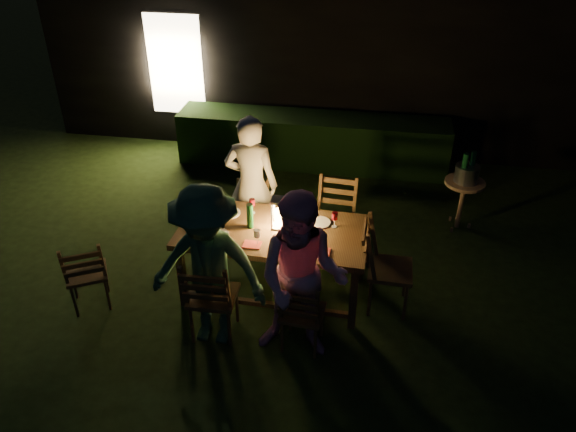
% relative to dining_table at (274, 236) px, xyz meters
% --- Properties ---
extents(garden_envelope, '(40.00, 40.00, 3.20)m').
position_rel_dining_table_xyz_m(garden_envelope, '(0.47, 5.63, 0.83)').
color(garden_envelope, black).
rests_on(garden_envelope, ground).
extents(dining_table, '(2.02, 1.05, 0.83)m').
position_rel_dining_table_xyz_m(dining_table, '(0.00, 0.00, 0.00)').
color(dining_table, '#4B2B19').
rests_on(dining_table, ground).
extents(chair_near_left, '(0.48, 0.51, 1.04)m').
position_rel_dining_table_xyz_m(chair_near_left, '(-0.47, -0.76, -0.43)').
color(chair_near_left, '#4B2B19').
rests_on(chair_near_left, ground).
extents(chair_near_right, '(0.44, 0.47, 0.91)m').
position_rel_dining_table_xyz_m(chair_near_right, '(0.43, -0.78, -0.47)').
color(chair_near_right, '#4B2B19').
rests_on(chair_near_right, ground).
extents(chair_far_left, '(0.43, 0.46, 0.90)m').
position_rel_dining_table_xyz_m(chair_far_left, '(-0.43, 0.78, -0.47)').
color(chair_far_left, '#4B2B19').
rests_on(chair_far_left, ground).
extents(chair_far_right, '(0.50, 0.53, 1.04)m').
position_rel_dining_table_xyz_m(chair_far_right, '(0.57, 0.76, -0.43)').
color(chair_far_right, '#4B2B19').
rests_on(chair_far_right, ground).
extents(chair_end, '(0.52, 0.48, 1.07)m').
position_rel_dining_table_xyz_m(chair_end, '(1.23, -0.03, -0.42)').
color(chair_end, '#4B2B19').
rests_on(chair_end, ground).
extents(chair_spare, '(0.57, 0.59, 0.93)m').
position_rel_dining_table_xyz_m(chair_spare, '(-1.91, -0.56, -0.47)').
color(chair_spare, '#4B2B19').
rests_on(chair_spare, ground).
extents(person_house_side, '(0.65, 0.43, 1.74)m').
position_rel_dining_table_xyz_m(person_house_side, '(-0.43, 0.83, 0.12)').
color(person_house_side, white).
rests_on(person_house_side, ground).
extents(person_opp_right, '(0.87, 0.69, 1.76)m').
position_rel_dining_table_xyz_m(person_opp_right, '(0.43, -0.83, 0.13)').
color(person_opp_right, '#E39CC0').
rests_on(person_opp_right, ground).
extents(person_opp_left, '(1.14, 0.68, 1.74)m').
position_rel_dining_table_xyz_m(person_opp_left, '(-0.47, -0.81, 0.12)').
color(person_opp_left, '#2D5A3C').
rests_on(person_opp_left, ground).
extents(lantern, '(0.16, 0.16, 0.35)m').
position_rel_dining_table_xyz_m(lantern, '(0.05, 0.05, 0.24)').
color(lantern, white).
rests_on(lantern, dining_table).
extents(plate_far_left, '(0.25, 0.25, 0.01)m').
position_rel_dining_table_xyz_m(plate_far_left, '(-0.54, 0.23, 0.09)').
color(plate_far_left, white).
rests_on(plate_far_left, dining_table).
extents(plate_near_left, '(0.25, 0.25, 0.01)m').
position_rel_dining_table_xyz_m(plate_near_left, '(-0.56, -0.20, 0.09)').
color(plate_near_left, white).
rests_on(plate_near_left, dining_table).
extents(plate_far_right, '(0.25, 0.25, 0.01)m').
position_rel_dining_table_xyz_m(plate_far_right, '(0.46, 0.21, 0.09)').
color(plate_far_right, white).
rests_on(plate_far_right, dining_table).
extents(plate_near_right, '(0.25, 0.25, 0.01)m').
position_rel_dining_table_xyz_m(plate_near_right, '(0.44, -0.23, 0.09)').
color(plate_near_right, white).
rests_on(plate_near_right, dining_table).
extents(wineglass_a, '(0.06, 0.06, 0.18)m').
position_rel_dining_table_xyz_m(wineglass_a, '(-0.29, 0.29, 0.17)').
color(wineglass_a, '#59070F').
rests_on(wineglass_a, dining_table).
extents(wineglass_b, '(0.06, 0.06, 0.18)m').
position_rel_dining_table_xyz_m(wineglass_b, '(-0.72, -0.10, 0.17)').
color(wineglass_b, '#59070F').
rests_on(wineglass_b, dining_table).
extents(wineglass_c, '(0.06, 0.06, 0.18)m').
position_rel_dining_table_xyz_m(wineglass_c, '(0.29, -0.29, 0.17)').
color(wineglass_c, '#59070F').
rests_on(wineglass_c, dining_table).
extents(wineglass_d, '(0.06, 0.06, 0.18)m').
position_rel_dining_table_xyz_m(wineglass_d, '(0.62, 0.16, 0.17)').
color(wineglass_d, '#59070F').
rests_on(wineglass_d, dining_table).
extents(wineglass_e, '(0.06, 0.06, 0.18)m').
position_rel_dining_table_xyz_m(wineglass_e, '(-0.11, -0.30, 0.17)').
color(wineglass_e, silver).
rests_on(wineglass_e, dining_table).
extents(bottle_table, '(0.07, 0.07, 0.28)m').
position_rel_dining_table_xyz_m(bottle_table, '(-0.25, 0.01, 0.22)').
color(bottle_table, '#0F471E').
rests_on(bottle_table, dining_table).
extents(napkin_left, '(0.18, 0.14, 0.01)m').
position_rel_dining_table_xyz_m(napkin_left, '(-0.16, -0.32, 0.09)').
color(napkin_left, red).
rests_on(napkin_left, dining_table).
extents(napkin_right, '(0.18, 0.14, 0.01)m').
position_rel_dining_table_xyz_m(napkin_right, '(0.54, -0.31, 0.09)').
color(napkin_right, red).
rests_on(napkin_right, dining_table).
extents(phone, '(0.14, 0.07, 0.01)m').
position_rel_dining_table_xyz_m(phone, '(-0.63, -0.28, 0.09)').
color(phone, black).
rests_on(phone, dining_table).
extents(side_table, '(0.51, 0.51, 0.68)m').
position_rel_dining_table_xyz_m(side_table, '(2.14, 1.71, -0.14)').
color(side_table, '#8D6846').
rests_on(side_table, ground).
extents(ice_bucket, '(0.30, 0.30, 0.22)m').
position_rel_dining_table_xyz_m(ice_bucket, '(2.14, 1.71, 0.05)').
color(ice_bucket, '#A5A8AD').
rests_on(ice_bucket, side_table).
extents(bottle_bucket_a, '(0.07, 0.07, 0.32)m').
position_rel_dining_table_xyz_m(bottle_bucket_a, '(2.09, 1.67, 0.10)').
color(bottle_bucket_a, '#0F471E').
rests_on(bottle_bucket_a, side_table).
extents(bottle_bucket_b, '(0.07, 0.07, 0.32)m').
position_rel_dining_table_xyz_m(bottle_bucket_b, '(2.19, 1.75, 0.10)').
color(bottle_bucket_b, '#0F471E').
rests_on(bottle_bucket_b, side_table).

